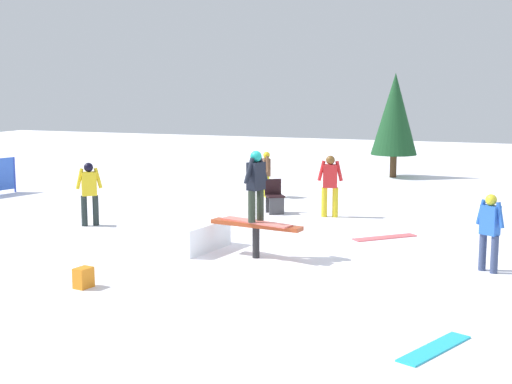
% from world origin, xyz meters
% --- Properties ---
extents(ground_plane, '(60.00, 60.00, 0.00)m').
position_xyz_m(ground_plane, '(0.00, 0.00, 0.00)').
color(ground_plane, white).
extents(rail_feature, '(1.93, 0.56, 0.69)m').
position_xyz_m(rail_feature, '(0.00, 0.00, 0.58)').
color(rail_feature, black).
rests_on(rail_feature, ground).
extents(snow_kicker_ramp, '(2.00, 1.75, 0.55)m').
position_xyz_m(snow_kicker_ramp, '(-1.91, 0.29, 0.28)').
color(snow_kicker_ramp, white).
rests_on(snow_kicker_ramp, ground).
extents(main_rider_on_rail, '(1.55, 0.70, 1.39)m').
position_xyz_m(main_rider_on_rail, '(0.00, 0.00, 1.38)').
color(main_rider_on_rail, '#E66E62').
rests_on(main_rider_on_rail, rail_feature).
extents(bystander_red, '(0.65, 0.29, 1.56)m').
position_xyz_m(bystander_red, '(0.20, 4.69, 0.88)').
color(bystander_red, gold).
rests_on(bystander_red, ground).
extents(bystander_yellow, '(0.54, 0.46, 1.51)m').
position_xyz_m(bystander_yellow, '(-4.82, 1.55, 0.85)').
color(bystander_yellow, '#202B2A').
rests_on(bystander_yellow, ground).
extents(bystander_blue, '(0.53, 0.37, 1.41)m').
position_xyz_m(bystander_blue, '(4.26, 0.53, 0.79)').
color(bystander_blue, '#364268').
rests_on(bystander_blue, ground).
extents(bystander_brown, '(0.37, 0.57, 1.36)m').
position_xyz_m(bystander_brown, '(-2.40, 7.11, 0.76)').
color(bystander_brown, yellow).
rests_on(bystander_brown, ground).
extents(loose_snowboard_coral, '(1.28, 1.25, 0.02)m').
position_xyz_m(loose_snowboard_coral, '(1.99, 2.68, 0.01)').
color(loose_snowboard_coral, '#ED5D65').
rests_on(loose_snowboard_coral, ground).
extents(loose_snowboard_cyan, '(0.80, 1.39, 0.02)m').
position_xyz_m(loose_snowboard_cyan, '(3.85, -3.69, 0.01)').
color(loose_snowboard_cyan, '#21B8D2').
rests_on(loose_snowboard_cyan, ground).
extents(folding_chair, '(0.61, 0.61, 0.88)m').
position_xyz_m(folding_chair, '(-1.29, 4.68, 0.41)').
color(folding_chair, '#3F3F44').
rests_on(folding_chair, ground).
extents(backpack_on_snow, '(0.27, 0.33, 0.34)m').
position_xyz_m(backpack_on_snow, '(-1.92, -2.94, 0.17)').
color(backpack_on_snow, orange).
rests_on(backpack_on_snow, ground).
extents(pine_tree_far, '(1.65, 1.65, 3.74)m').
position_xyz_m(pine_tree_far, '(0.29, 13.08, 2.27)').
color(pine_tree_far, '#4C331E').
rests_on(pine_tree_far, ground).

